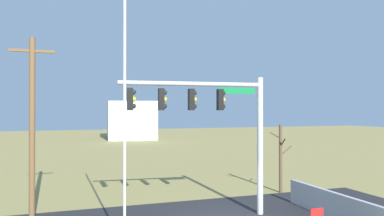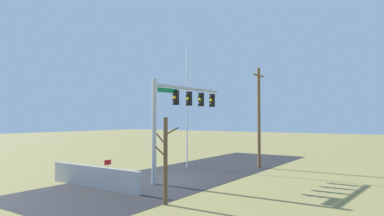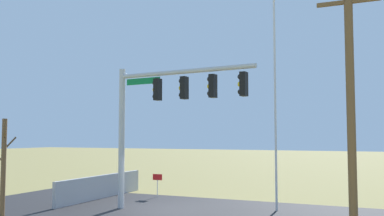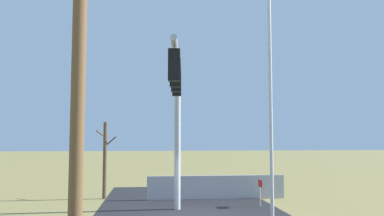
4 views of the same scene
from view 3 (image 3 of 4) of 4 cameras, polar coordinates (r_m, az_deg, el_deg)
name	(u,v)px [view 3 (image 3 of 4)]	position (r m, az deg, el deg)	size (l,w,h in m)	color
ground_plane	(166,210)	(19.21, -3.56, -13.65)	(160.00, 160.00, 0.00)	olive
sidewalk_corner	(103,207)	(20.33, -12.07, -13.02)	(6.00, 6.00, 0.01)	#B7B5AD
retaining_fence	(102,187)	(23.00, -12.21, -10.43)	(0.20, 7.17, 1.21)	#A8A8AD
signal_mast	(162,105)	(18.29, -4.15, 0.35)	(6.65, 0.86, 6.37)	#B2B5BA
flagpole	(275,102)	(19.02, 11.26, 0.84)	(0.10, 0.10, 9.61)	silver
utility_pole	(351,106)	(13.82, 20.80, 0.27)	(1.90, 0.26, 8.08)	brown
bare_tree	(3,166)	(19.02, -24.28, -7.17)	(1.27, 1.02, 4.00)	brown
open_sign	(157,180)	(23.03, -4.73, -9.73)	(0.56, 0.04, 1.22)	silver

